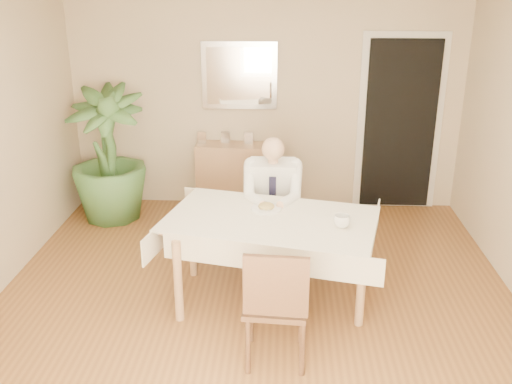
{
  "coord_description": "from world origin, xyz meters",
  "views": [
    {
      "loc": [
        0.22,
        -4.02,
        2.61
      ],
      "look_at": [
        0.0,
        0.35,
        0.95
      ],
      "focal_mm": 40.0,
      "sensor_mm": 36.0,
      "label": 1
    }
  ],
  "objects_px": {
    "coffee_mug": "(342,221)",
    "sideboard": "(239,176)",
    "potted_palm": "(108,155)",
    "seated_man": "(272,198)",
    "dining_table": "(271,227)",
    "chair_far": "(273,208)",
    "chair_near": "(276,301)"
  },
  "relations": [
    {
      "from": "chair_near",
      "to": "sideboard",
      "type": "height_order",
      "value": "chair_near"
    },
    {
      "from": "potted_palm",
      "to": "chair_near",
      "type": "bearing_deg",
      "value": -53.29
    },
    {
      "from": "chair_near",
      "to": "chair_far",
      "type": "bearing_deg",
      "value": 95.95
    },
    {
      "from": "chair_far",
      "to": "coffee_mug",
      "type": "bearing_deg",
      "value": -65.46
    },
    {
      "from": "seated_man",
      "to": "sideboard",
      "type": "xyz_separation_m",
      "value": [
        -0.42,
        1.45,
        -0.3
      ]
    },
    {
      "from": "potted_palm",
      "to": "seated_man",
      "type": "bearing_deg",
      "value": -30.02
    },
    {
      "from": "coffee_mug",
      "to": "sideboard",
      "type": "xyz_separation_m",
      "value": [
        -0.99,
        2.2,
        -0.41
      ]
    },
    {
      "from": "seated_man",
      "to": "potted_palm",
      "type": "distance_m",
      "value": 2.14
    },
    {
      "from": "coffee_mug",
      "to": "potted_palm",
      "type": "xyz_separation_m",
      "value": [
        -2.42,
        1.82,
        -0.05
      ]
    },
    {
      "from": "chair_near",
      "to": "seated_man",
      "type": "xyz_separation_m",
      "value": [
        -0.06,
        1.5,
        0.17
      ]
    },
    {
      "from": "chair_near",
      "to": "sideboard",
      "type": "distance_m",
      "value": 2.99
    },
    {
      "from": "coffee_mug",
      "to": "sideboard",
      "type": "relative_size",
      "value": 0.13
    },
    {
      "from": "dining_table",
      "to": "potted_palm",
      "type": "xyz_separation_m",
      "value": [
        -1.85,
        1.66,
        0.09
      ]
    },
    {
      "from": "seated_man",
      "to": "dining_table",
      "type": "bearing_deg",
      "value": -90.0
    },
    {
      "from": "sideboard",
      "to": "potted_palm",
      "type": "bearing_deg",
      "value": -160.69
    },
    {
      "from": "chair_far",
      "to": "seated_man",
      "type": "relative_size",
      "value": 0.69
    },
    {
      "from": "chair_far",
      "to": "chair_near",
      "type": "bearing_deg",
      "value": -92.2
    },
    {
      "from": "chair_far",
      "to": "coffee_mug",
      "type": "xyz_separation_m",
      "value": [
        0.56,
        -1.03,
        0.32
      ]
    },
    {
      "from": "chair_near",
      "to": "sideboard",
      "type": "xyz_separation_m",
      "value": [
        -0.49,
        2.95,
        -0.13
      ]
    },
    {
      "from": "chair_far",
      "to": "coffee_mug",
      "type": "relative_size",
      "value": 6.77
    },
    {
      "from": "chair_far",
      "to": "potted_palm",
      "type": "relative_size",
      "value": 0.57
    },
    {
      "from": "chair_near",
      "to": "seated_man",
      "type": "bearing_deg",
      "value": 96.33
    },
    {
      "from": "sideboard",
      "to": "potted_palm",
      "type": "distance_m",
      "value": 1.52
    },
    {
      "from": "dining_table",
      "to": "potted_palm",
      "type": "distance_m",
      "value": 2.49
    },
    {
      "from": "chair_far",
      "to": "dining_table",
      "type": "bearing_deg",
      "value": -94.19
    },
    {
      "from": "seated_man",
      "to": "coffee_mug",
      "type": "bearing_deg",
      "value": -52.88
    },
    {
      "from": "sideboard",
      "to": "dining_table",
      "type": "bearing_deg",
      "value": -73.91
    },
    {
      "from": "chair_near",
      "to": "coffee_mug",
      "type": "bearing_deg",
      "value": 60.15
    },
    {
      "from": "chair_far",
      "to": "potted_palm",
      "type": "distance_m",
      "value": 2.03
    },
    {
      "from": "coffee_mug",
      "to": "sideboard",
      "type": "distance_m",
      "value": 2.45
    },
    {
      "from": "coffee_mug",
      "to": "potted_palm",
      "type": "bearing_deg",
      "value": 143.07
    },
    {
      "from": "chair_far",
      "to": "potted_palm",
      "type": "xyz_separation_m",
      "value": [
        -1.85,
        0.79,
        0.27
      ]
    }
  ]
}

